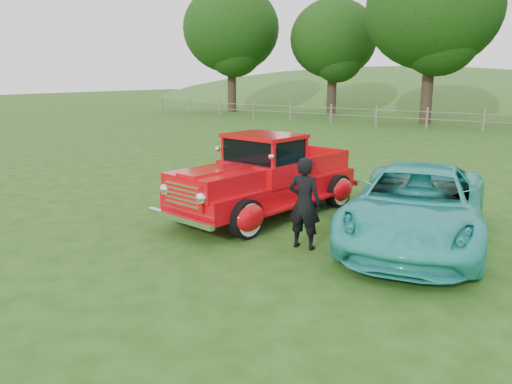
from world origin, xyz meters
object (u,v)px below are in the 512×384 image
Objects in this scene: teal_sedan at (417,205)px; tree_far_west at (231,29)px; tree_near_west at (433,9)px; red_pickup at (266,179)px; man at (304,203)px; tree_mid_west at (334,39)px.

tree_far_west is at bearing 121.55° from teal_sedan.
tree_near_west reaches higher than red_pickup.
tree_near_west is 6.36× the size of man.
tree_mid_west is 0.81× the size of tree_near_west.
teal_sedan is (3.29, 0.03, -0.10)m from red_pickup.
tree_far_west is 33.47m from teal_sedan.
tree_far_west reaches higher than red_pickup.
tree_mid_west is at bearing 107.60° from teal_sedan.
red_pickup is 3.29m from teal_sedan.
man is (13.19, -27.38, -4.73)m from tree_mid_west.
tree_near_west is 25.63m from man.
tree_far_west reaches higher than man.
tree_near_west is (8.00, -3.00, 1.25)m from tree_mid_west.
teal_sedan is at bearing 7.88° from red_pickup.
tree_mid_west is 30.76m from man.
tree_far_west is 33.54m from man.
tree_mid_west is (8.00, 2.00, -0.94)m from tree_far_west.
tree_far_west is at bearing -57.62° from man.
tree_near_west is 2.09× the size of teal_sedan.
tree_mid_west is 30.18m from teal_sedan.
tree_near_west is (16.00, -1.00, 0.31)m from tree_far_west.
red_pickup is at bearing -50.97° from tree_far_west.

